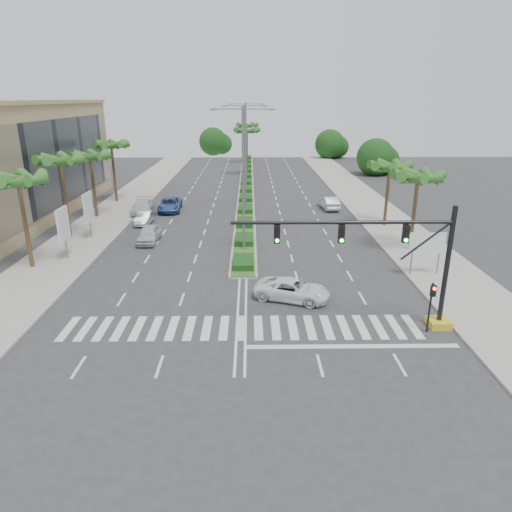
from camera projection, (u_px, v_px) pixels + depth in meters
The scene contains 28 objects.
ground at pixel (241, 328), 26.46m from camera, with size 160.00×160.00×0.00m, color #333335.
footpath_right at pixel (397, 231), 45.52m from camera, with size 6.00×120.00×0.15m, color gray.
footpath_left at pixel (91, 232), 45.13m from camera, with size 6.00×120.00×0.15m, color gray.
median at pixel (246, 185), 68.92m from camera, with size 2.20×75.00×0.20m, color gray.
median_grass at pixel (246, 184), 68.89m from camera, with size 1.80×75.00×0.04m, color #27591E.
building at pixel (2, 163), 48.71m from camera, with size 12.00×36.00×12.00m, color tan.
signal_gantry at pixel (406, 271), 25.44m from camera, with size 12.60×1.20×7.20m.
pedestrian_signal at pixel (431, 299), 25.29m from camera, with size 0.28×0.36×3.00m.
direction_sign at pixel (427, 245), 33.37m from camera, with size 2.70×0.11×3.40m.
billboard_near at pixel (63, 225), 36.64m from camera, with size 0.18×2.10×4.35m.
billboard_far at pixel (88, 208), 42.30m from camera, with size 0.18×2.10×4.35m.
palm_left_near at pixel (18, 183), 33.50m from camera, with size 4.57×4.68×7.55m.
palm_left_mid at pixel (60, 163), 40.92m from camera, with size 4.57×4.68×7.95m.
palm_left_far at pixel (90, 158), 48.67m from camera, with size 4.57×4.68×7.35m.
palm_left_end at pixel (111, 147), 56.10m from camera, with size 4.57×4.68×7.75m.
palm_right_near at pixel (418, 180), 37.83m from camera, with size 4.57×4.68×7.05m.
palm_right_far at pixel (390, 169), 45.48m from camera, with size 4.57×4.68×6.75m.
palm_median_a at pixel (246, 132), 76.04m from camera, with size 4.57×4.68×8.05m.
palm_median_b at pixel (247, 127), 90.21m from camera, with size 4.57×4.68×8.05m.
streetlight_near at pixel (243, 173), 37.45m from camera, with size 5.10×0.25×12.00m.
streetlight_mid at pixel (245, 151), 52.55m from camera, with size 5.10×0.25×12.00m.
streetlight_far at pixel (246, 139), 67.66m from camera, with size 5.10×0.25×12.00m.
car_parked_a at pixel (149, 234), 41.96m from camera, with size 1.77×4.41×1.50m, color silver.
car_parked_b at pixel (145, 218), 48.09m from camera, with size 1.39×3.99×1.31m, color #A6A6AA.
car_parked_c at pixel (170, 205), 53.50m from camera, with size 2.50×5.43×1.51m, color #305393.
car_parked_d at pixel (142, 207), 52.11m from camera, with size 2.24×5.52×1.60m, color silver.
car_crossing at pixel (292, 290), 29.99m from camera, with size 2.27×4.93×1.37m, color white.
car_right at pixel (329, 203), 54.50m from camera, with size 1.61×4.63×1.53m, color silver.
Camera 1 is at (0.54, -23.63, 12.64)m, focal length 32.00 mm.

